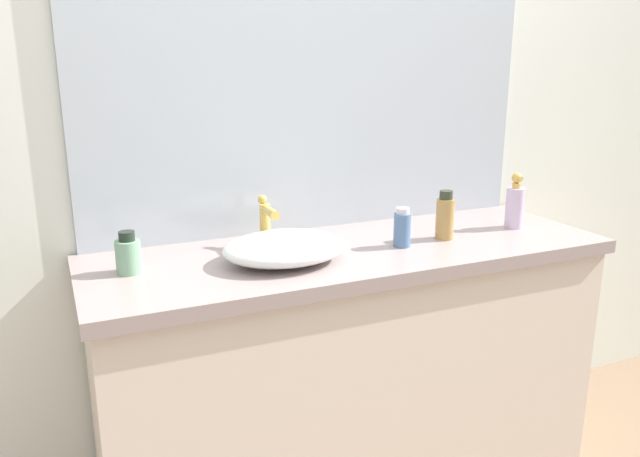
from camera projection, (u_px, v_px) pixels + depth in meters
name	position (u px, v px, depth m)	size (l,w,h in m)	color
bathroom_wall_rear	(304.00, 98.00, 2.08)	(6.00, 0.06, 2.60)	silver
vanity_counter	(351.00, 372.00, 2.05)	(1.63, 0.55, 0.86)	beige
wall_mirror_panel	(317.00, 94.00, 2.06)	(1.58, 0.01, 0.91)	#B2BCC6
sink_basin	(285.00, 248.00, 1.79)	(0.36, 0.28, 0.08)	white
faucet	(266.00, 219.00, 1.92)	(0.03, 0.13, 0.16)	gold
soap_dispenser	(515.00, 205.00, 2.14)	(0.06, 0.06, 0.19)	silver
lotion_bottle	(402.00, 228.00, 1.93)	(0.05, 0.05, 0.12)	#4E719C
perfume_bottle	(128.00, 255.00, 1.69)	(0.07, 0.07, 0.12)	#78A884
spray_can	(445.00, 217.00, 2.01)	(0.06, 0.06, 0.16)	#AC8345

